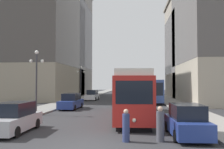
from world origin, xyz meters
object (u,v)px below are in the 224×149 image
object	(u,v)px
streetcar	(130,93)
lamp_post_left_near	(36,72)
lamp_post_left_far	(81,78)
parked_car_left_mid	(71,102)
parked_car_left_far	(15,118)
pedestrian_crossing_near	(126,127)
parked_car_left_near	(92,95)
pedestrian_crossing_far	(160,125)
transit_bus	(151,90)
parked_car_right_far	(187,122)

from	to	relation	value
streetcar	lamp_post_left_near	xyz separation A→B (m)	(-8.86, 0.64, 1.93)
lamp_post_left_far	parked_car_left_mid	bearing A→B (deg)	-82.09
parked_car_left_far	pedestrian_crossing_near	world-z (taller)	parked_car_left_far
lamp_post_left_far	parked_car_left_near	bearing A→B (deg)	20.24
parked_car_left_far	parked_car_left_near	bearing A→B (deg)	89.11
lamp_post_left_far	streetcar	bearing A→B (deg)	-65.98
parked_car_left_mid	parked_car_left_far	bearing A→B (deg)	-88.57
parked_car_left_mid	lamp_post_left_far	distance (m)	14.15
pedestrian_crossing_near	parked_car_left_near	bearing A→B (deg)	-39.01
pedestrian_crossing_far	lamp_post_left_near	distance (m)	14.45
pedestrian_crossing_near	pedestrian_crossing_far	size ratio (longest dim) A/B	0.92
transit_bus	lamp_post_left_far	size ratio (longest dim) A/B	2.12
transit_bus	parked_car_left_near	world-z (taller)	transit_bus
streetcar	parked_car_left_near	xyz separation A→B (m)	(-6.96, 20.59, -1.26)
transit_bus	parked_car_right_far	distance (m)	24.63
streetcar	parked_car_right_far	distance (m)	8.29
transit_bus	parked_car_left_far	size ratio (longest dim) A/B	2.65
parked_car_left_far	pedestrian_crossing_near	bearing A→B (deg)	-15.42
parked_car_left_far	transit_bus	bearing A→B (deg)	66.74
streetcar	parked_car_left_far	xyz separation A→B (m)	(-6.96, -7.20, -1.26)
parked_car_right_far	pedestrian_crossing_far	distance (m)	2.00
parked_car_left_mid	lamp_post_left_near	xyz separation A→B (m)	(-1.90, -5.57, 3.18)
transit_bus	parked_car_left_far	world-z (taller)	transit_bus
pedestrian_crossing_far	lamp_post_left_far	distance (m)	30.67
lamp_post_left_far	pedestrian_crossing_near	bearing A→B (deg)	-73.14
transit_bus	pedestrian_crossing_far	bearing A→B (deg)	-92.96
transit_bus	lamp_post_left_near	distance (m)	20.39
streetcar	transit_bus	xyz separation A→B (m)	(3.03, 17.07, -0.15)
parked_car_left_near	pedestrian_crossing_near	bearing A→B (deg)	-74.14
parked_car_left_far	lamp_post_left_far	world-z (taller)	lamp_post_left_far
lamp_post_left_near	lamp_post_left_far	xyz separation A→B (m)	(0.00, 19.24, -0.06)
transit_bus	lamp_post_left_near	size ratio (longest dim) A/B	2.08
parked_car_left_near	lamp_post_left_near	world-z (taller)	lamp_post_left_near
parked_car_left_near	parked_car_left_far	xyz separation A→B (m)	(-0.00, -27.79, 0.00)
parked_car_left_near	lamp_post_left_far	world-z (taller)	lamp_post_left_far
streetcar	parked_car_right_far	world-z (taller)	streetcar
streetcar	parked_car_left_near	bearing A→B (deg)	106.17
streetcar	transit_bus	bearing A→B (deg)	77.42
parked_car_left_near	lamp_post_left_near	bearing A→B (deg)	-92.63
pedestrian_crossing_far	pedestrian_crossing_near	bearing A→B (deg)	170.98
parked_car_left_far	pedestrian_crossing_far	xyz separation A→B (m)	(8.60, -1.56, -0.01)
transit_bus	parked_car_right_far	size ratio (longest dim) A/B	2.80
streetcar	pedestrian_crossing_near	bearing A→B (deg)	-93.25
parked_car_left_near	lamp_post_left_far	distance (m)	3.73
pedestrian_crossing_far	parked_car_left_far	bearing A→B (deg)	153.59
parked_car_right_far	parked_car_left_far	world-z (taller)	same
parked_car_left_mid	pedestrian_crossing_far	size ratio (longest dim) A/B	2.78
parked_car_right_far	lamp_post_left_near	size ratio (longest dim) A/B	0.74
parked_car_left_near	pedestrian_crossing_far	bearing A→B (deg)	-70.85
parked_car_left_far	pedestrian_crossing_near	distance (m)	7.07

